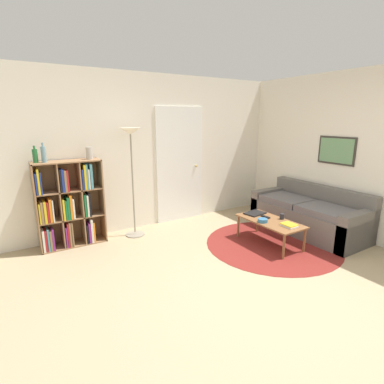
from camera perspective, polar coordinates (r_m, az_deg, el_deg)
ground_plane at (r=3.57m, az=15.56°, el=-18.25°), size 14.00×14.00×0.00m
wall_back at (r=5.34m, az=-5.85°, el=7.55°), size 7.58×0.11×2.60m
wall_right at (r=5.74m, az=22.22°, el=7.17°), size 0.08×5.76×2.60m
rug at (r=4.80m, az=15.03°, el=-9.52°), size 2.00×2.00×0.01m
bookshelf at (r=4.78m, az=-22.51°, el=-2.36°), size 0.93×0.34×1.28m
floor_lamp at (r=4.74m, az=-11.54°, el=8.41°), size 0.33×0.33×1.73m
couch at (r=5.44m, az=21.49°, el=-4.11°), size 0.82×1.87×0.76m
coffee_table at (r=4.67m, az=14.62°, el=-5.67°), size 0.50×1.02×0.38m
laptop at (r=4.91m, az=11.89°, el=-3.97°), size 0.35×0.27×0.02m
bowl at (r=4.55m, az=13.31°, el=-5.28°), size 0.14×0.14×0.05m
book_stack_on_table at (r=4.47m, az=18.03°, el=-6.05°), size 0.16×0.20×0.04m
cup at (r=4.75m, az=16.78°, el=-4.48°), size 0.07×0.07×0.08m
remote at (r=4.77m, az=13.82°, el=-4.61°), size 0.05×0.16×0.02m
bottle_left at (r=4.61m, az=-27.71°, el=6.14°), size 0.07×0.07×0.23m
bottle_middle at (r=4.59m, az=-26.43°, el=6.45°), size 0.06×0.06×0.27m
vase_on_shelf at (r=4.71m, az=-18.97°, el=7.02°), size 0.10×0.10×0.18m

